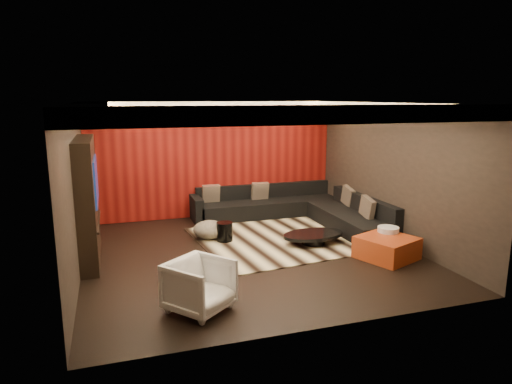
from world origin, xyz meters
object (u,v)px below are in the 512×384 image
object	(u,v)px
drum_stool	(225,232)
white_side_table	(388,240)
coffee_table	(313,238)
sectional_sofa	(297,210)
armchair	(200,286)
orange_ottoman	(387,248)

from	to	relation	value
drum_stool	white_side_table	distance (m)	3.21
coffee_table	drum_stool	bearing A→B (deg)	156.48
sectional_sofa	drum_stool	bearing A→B (deg)	-153.43
armchair	sectional_sofa	world-z (taller)	sectional_sofa
coffee_table	white_side_table	size ratio (longest dim) A/B	2.56
drum_stool	armchair	size ratio (longest dim) A/B	0.49
sectional_sofa	armchair	bearing A→B (deg)	-128.45
orange_ottoman	armchair	bearing A→B (deg)	-164.37
coffee_table	drum_stool	xyz separation A→B (m)	(-1.65, 0.72, 0.09)
white_side_table	sectional_sofa	world-z (taller)	sectional_sofa
drum_stool	white_side_table	world-z (taller)	white_side_table
coffee_table	sectional_sofa	xyz separation A→B (m)	(0.38, 1.73, 0.14)
drum_stool	white_side_table	bearing A→B (deg)	-29.44
drum_stool	armchair	bearing A→B (deg)	-110.32
armchair	sectional_sofa	bearing A→B (deg)	12.57
white_side_table	orange_ottoman	bearing A→B (deg)	-125.81
white_side_table	sectional_sofa	bearing A→B (deg)	106.48
armchair	sectional_sofa	size ratio (longest dim) A/B	0.22
drum_stool	armchair	world-z (taller)	armchair
coffee_table	armchair	distance (m)	3.48
sectional_sofa	coffee_table	bearing A→B (deg)	-102.37
coffee_table	sectional_sofa	world-z (taller)	sectional_sofa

